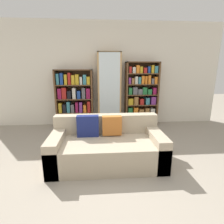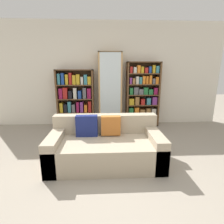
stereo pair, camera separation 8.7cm
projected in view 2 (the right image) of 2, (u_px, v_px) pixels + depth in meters
The scene contains 7 objects.
ground_plane at pixel (108, 182), 2.40m from camera, with size 16.00×16.00×0.00m, color gray.
wall_back at pixel (105, 75), 4.68m from camera, with size 6.30×0.06×2.70m.
couch at pixel (106, 146), 2.88m from camera, with size 1.79×0.90×0.77m.
bookshelf_left at pixel (76, 99), 4.60m from camera, with size 0.95×0.32×1.50m.
display_cabinet at pixel (110, 90), 4.57m from camera, with size 0.60×0.36×1.92m.
bookshelf_right at pixel (142, 95), 4.66m from camera, with size 0.87×0.32×1.69m.
wine_bottle at pixel (137, 125), 4.37m from camera, with size 0.07×0.07×0.37m.
Camera 2 is at (-0.06, -2.10, 1.52)m, focal length 28.00 mm.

